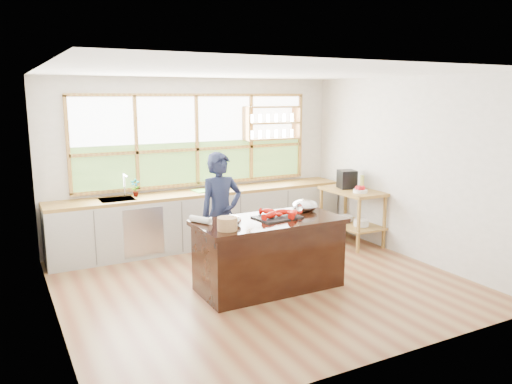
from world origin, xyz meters
TOP-DOWN VIEW (x-y plane):
  - ground_plane at (0.00, 0.00)m, footprint 5.00×5.00m
  - room_shell at (0.02, 0.51)m, footprint 5.02×4.52m
  - back_counter at (-0.02, 1.94)m, footprint 4.90×0.63m
  - right_shelf_unit at (2.19, 0.89)m, footprint 0.62×1.10m
  - island at (0.00, -0.20)m, footprint 1.85×0.90m
  - cook at (-0.32, 0.57)m, footprint 0.63×0.43m
  - potted_plant at (-1.10, 2.00)m, footprint 0.17×0.14m
  - cutting_board at (0.03, 1.94)m, footprint 0.43×0.34m
  - espresso_machine at (2.19, 1.05)m, footprint 0.33×0.34m
  - wine_bottle at (2.24, 0.73)m, footprint 0.07×0.07m
  - fruit_bowl at (2.14, 0.64)m, footprint 0.23×0.23m
  - slate_board at (0.13, -0.18)m, footprint 0.59×0.46m
  - lobster_pile at (0.15, -0.18)m, footprint 0.52×0.44m
  - mixing_bowl_left at (-0.54, -0.21)m, footprint 0.27×0.27m
  - mixing_bowl_right at (0.65, -0.02)m, footprint 0.34×0.34m
  - wine_glass at (0.29, -0.44)m, footprint 0.08×0.08m
  - wicker_basket at (-0.67, -0.42)m, footprint 0.23×0.23m
  - parchment_roll at (-0.83, 0.03)m, footprint 0.21×0.30m

SIDE VIEW (x-z plane):
  - ground_plane at x=0.00m, z-range 0.00..0.00m
  - island at x=0.00m, z-range 0.00..0.90m
  - back_counter at x=-0.02m, z-range 0.00..0.90m
  - right_shelf_unit at x=2.19m, z-range 0.15..1.05m
  - cook at x=-0.32m, z-range 0.00..1.68m
  - cutting_board at x=0.03m, z-range 0.90..0.91m
  - slate_board at x=0.13m, z-range 0.90..0.92m
  - parchment_roll at x=-0.83m, z-range 0.90..0.98m
  - fruit_bowl at x=2.14m, z-range 0.89..1.00m
  - mixing_bowl_left at x=-0.54m, z-range 0.89..1.02m
  - lobster_pile at x=0.15m, z-range 0.92..1.00m
  - mixing_bowl_right at x=0.65m, z-range 0.89..1.06m
  - wicker_basket at x=-0.67m, z-range 0.90..1.05m
  - wine_bottle at x=2.24m, z-range 0.90..1.16m
  - potted_plant at x=-1.10m, z-range 0.90..1.18m
  - espresso_machine at x=2.19m, z-range 0.90..1.20m
  - wine_glass at x=0.29m, z-range 0.95..1.17m
  - room_shell at x=0.02m, z-range 0.40..3.11m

